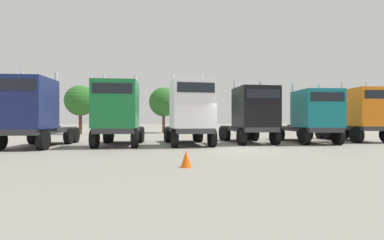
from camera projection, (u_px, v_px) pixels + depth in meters
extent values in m
plane|color=gray|center=(241.00, 150.00, 14.03)|extent=(200.00, 200.00, 0.00)
cube|color=#333338|center=(42.00, 130.00, 16.11)|extent=(2.91, 6.10, 0.30)
cube|color=navy|center=(27.00, 103.00, 14.44)|extent=(2.69, 2.79, 2.74)
cube|color=black|center=(13.00, 84.00, 13.17)|extent=(2.09, 0.30, 0.55)
cylinder|color=silver|center=(56.00, 100.00, 15.92)|extent=(0.20, 0.20, 3.34)
cylinder|color=silver|center=(22.00, 100.00, 15.76)|extent=(0.20, 0.20, 3.34)
cylinder|color=#333338|center=(51.00, 126.00, 17.40)|extent=(1.23, 1.23, 0.12)
cylinder|color=black|center=(43.00, 140.00, 13.97)|extent=(0.48, 1.08, 1.04)
cylinder|color=black|center=(69.00, 136.00, 17.54)|extent=(0.48, 1.08, 1.04)
cylinder|color=black|center=(34.00, 136.00, 17.36)|extent=(0.48, 1.08, 1.04)
cylinder|color=black|center=(75.00, 135.00, 18.63)|extent=(0.48, 1.08, 1.04)
cylinder|color=black|center=(42.00, 135.00, 18.45)|extent=(0.48, 1.08, 1.04)
cube|color=#333338|center=(121.00, 129.00, 17.11)|extent=(2.77, 5.83, 0.30)
cube|color=#197238|center=(116.00, 105.00, 15.43)|extent=(2.62, 2.47, 2.67)
cube|color=black|center=(112.00, 88.00, 14.30)|extent=(2.09, 0.26, 0.55)
cylinder|color=silver|center=(135.00, 101.00, 16.78)|extent=(0.20, 0.20, 3.27)
cylinder|color=silver|center=(104.00, 101.00, 16.59)|extent=(0.20, 0.20, 3.27)
cylinder|color=#333338|center=(124.00, 126.00, 18.35)|extent=(1.21, 1.21, 0.12)
cylinder|color=black|center=(135.00, 138.00, 15.12)|extent=(0.46, 1.10, 1.06)
cylinder|color=black|center=(94.00, 139.00, 14.90)|extent=(0.46, 1.10, 1.06)
cylinder|color=black|center=(140.00, 135.00, 18.44)|extent=(0.46, 1.10, 1.06)
cylinder|color=black|center=(107.00, 135.00, 18.21)|extent=(0.46, 1.10, 1.06)
cylinder|color=black|center=(142.00, 134.00, 19.53)|extent=(0.46, 1.10, 1.06)
cylinder|color=black|center=(110.00, 134.00, 19.31)|extent=(0.46, 1.10, 1.06)
cube|color=#333338|center=(187.00, 129.00, 17.63)|extent=(2.29, 5.86, 0.30)
cube|color=white|center=(192.00, 105.00, 16.01)|extent=(2.44, 2.55, 2.78)
cube|color=black|center=(196.00, 87.00, 14.76)|extent=(2.10, 0.07, 0.55)
cylinder|color=silver|center=(202.00, 101.00, 17.57)|extent=(0.18, 0.18, 3.38)
cylinder|color=silver|center=(173.00, 101.00, 17.21)|extent=(0.18, 0.18, 3.38)
cylinder|color=#333338|center=(184.00, 126.00, 18.89)|extent=(1.12, 1.12, 0.12)
cylinder|color=black|center=(212.00, 138.00, 15.67)|extent=(0.37, 1.05, 1.05)
cylinder|color=black|center=(175.00, 138.00, 15.25)|extent=(0.37, 1.05, 1.05)
cylinder|color=black|center=(199.00, 135.00, 19.13)|extent=(0.37, 1.05, 1.05)
cylinder|color=black|center=(168.00, 135.00, 18.71)|extent=(0.37, 1.05, 1.05)
cylinder|color=black|center=(196.00, 134.00, 20.21)|extent=(0.37, 1.05, 1.05)
cylinder|color=black|center=(167.00, 134.00, 19.79)|extent=(0.37, 1.05, 1.05)
cube|color=#333338|center=(246.00, 128.00, 18.95)|extent=(2.52, 5.84, 0.30)
cube|color=black|center=(255.00, 107.00, 17.35)|extent=(2.54, 2.63, 2.55)
cube|color=black|center=(263.00, 94.00, 16.10)|extent=(2.10, 0.16, 0.55)
cylinder|color=silver|center=(260.00, 104.00, 18.88)|extent=(0.19, 0.19, 3.15)
cylinder|color=silver|center=(234.00, 104.00, 18.59)|extent=(0.19, 0.19, 3.15)
cylinder|color=#333338|center=(241.00, 125.00, 20.19)|extent=(1.16, 1.16, 0.12)
cylinder|color=black|center=(275.00, 136.00, 16.97)|extent=(0.41, 1.09, 1.07)
cylinder|color=black|center=(242.00, 137.00, 16.64)|extent=(0.41, 1.09, 1.07)
cylinder|color=black|center=(255.00, 134.00, 20.36)|extent=(0.41, 1.09, 1.07)
cylinder|color=black|center=(226.00, 134.00, 20.03)|extent=(0.41, 1.09, 1.07)
cylinder|color=black|center=(249.00, 133.00, 21.44)|extent=(0.41, 1.09, 1.07)
cylinder|color=black|center=(222.00, 133.00, 21.12)|extent=(0.41, 1.09, 1.07)
cube|color=#333338|center=(303.00, 129.00, 19.32)|extent=(3.07, 6.45, 0.30)
cube|color=#14727A|center=(317.00, 109.00, 17.49)|extent=(2.74, 2.85, 2.39)
cube|color=black|center=(328.00, 97.00, 16.20)|extent=(2.08, 0.34, 0.55)
cylinder|color=silver|center=(319.00, 105.00, 18.96)|extent=(0.20, 0.20, 2.99)
cylinder|color=silver|center=(293.00, 105.00, 18.84)|extent=(0.20, 0.20, 2.99)
cylinder|color=#333338|center=(295.00, 125.00, 20.68)|extent=(1.25, 1.25, 0.12)
cylinder|color=black|center=(338.00, 136.00, 16.99)|extent=(0.50, 1.09, 1.05)
cylinder|color=black|center=(304.00, 137.00, 16.86)|extent=(0.50, 1.09, 1.05)
cylinder|color=black|center=(308.00, 133.00, 20.88)|extent=(0.50, 1.09, 1.05)
cylinder|color=black|center=(280.00, 134.00, 20.75)|extent=(0.50, 1.09, 1.05)
cylinder|color=black|center=(301.00, 133.00, 21.98)|extent=(0.50, 1.09, 1.05)
cylinder|color=black|center=(275.00, 133.00, 21.84)|extent=(0.50, 1.09, 1.05)
cube|color=#333338|center=(351.00, 128.00, 20.62)|extent=(2.96, 6.01, 0.30)
cube|color=orange|center=(367.00, 107.00, 18.91)|extent=(2.69, 2.64, 2.64)
cube|color=black|center=(380.00, 94.00, 17.73)|extent=(2.09, 0.32, 0.55)
cylinder|color=silver|center=(366.00, 104.00, 20.30)|extent=(0.20, 0.20, 3.24)
cylinder|color=silver|center=(342.00, 104.00, 20.16)|extent=(0.20, 0.20, 3.24)
cylinder|color=#333338|center=(341.00, 124.00, 21.89)|extent=(1.24, 1.24, 0.12)
cylinder|color=black|center=(357.00, 135.00, 18.37)|extent=(0.49, 1.13, 1.09)
cylinder|color=black|center=(353.00, 133.00, 21.98)|extent=(0.49, 1.13, 1.09)
cylinder|color=black|center=(328.00, 133.00, 21.82)|extent=(0.49, 1.13, 1.09)
cylinder|color=black|center=(345.00, 132.00, 23.08)|extent=(0.49, 1.13, 1.09)
cylinder|color=black|center=(320.00, 132.00, 22.92)|extent=(0.49, 1.13, 1.09)
cone|color=#F2590C|center=(186.00, 159.00, 8.89)|extent=(0.36, 0.36, 0.56)
cylinder|color=#4C3823|center=(80.00, 123.00, 29.87)|extent=(0.36, 0.36, 2.38)
sphere|color=#286023|center=(80.00, 101.00, 29.87)|extent=(3.37, 3.37, 3.37)
cylinder|color=#4C3823|center=(164.00, 123.00, 32.99)|extent=(0.36, 0.36, 2.36)
sphere|color=#286023|center=(164.00, 102.00, 32.99)|extent=(3.56, 3.56, 3.56)
cylinder|color=#4C3823|center=(266.00, 122.00, 37.39)|extent=(0.36, 0.36, 2.73)
sphere|color=#286023|center=(266.00, 101.00, 37.39)|extent=(3.79, 3.79, 3.79)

